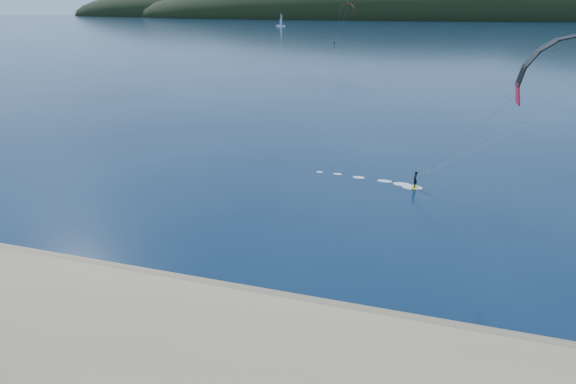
{
  "coord_description": "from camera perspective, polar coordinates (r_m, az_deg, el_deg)",
  "views": [
    {
      "loc": [
        10.64,
        -18.33,
        16.56
      ],
      "look_at": [
        1.95,
        10.0,
        5.0
      ],
      "focal_mm": 29.81,
      "sensor_mm": 36.0,
      "label": 1
    }
  ],
  "objects": [
    {
      "name": "kitesurfer_near",
      "position": [
        41.32,
        29.86,
        10.26
      ],
      "size": [
        25.23,
        8.56,
        15.38
      ],
      "color": "#BCC517",
      "rests_on": "ground"
    },
    {
      "name": "wet_sand",
      "position": [
        30.11,
        -6.79,
        -12.1
      ],
      "size": [
        220.0,
        2.5,
        0.1
      ],
      "color": "#886C4F",
      "rests_on": "ground"
    },
    {
      "name": "kitesurfer_far",
      "position": [
        217.16,
        7.05,
        20.63
      ],
      "size": [
        9.93,
        6.39,
        16.81
      ],
      "color": "#BCC517",
      "rests_on": "ground"
    },
    {
      "name": "sailboat",
      "position": [
        439.22,
        -0.85,
        19.25
      ],
      "size": [
        7.93,
        5.06,
        11.2
      ],
      "color": "white",
      "rests_on": "ground"
    },
    {
      "name": "headland",
      "position": [
        763.86,
        17.27,
        19.18
      ],
      "size": [
        1200.0,
        310.0,
        140.0
      ],
      "color": "black",
      "rests_on": "ground"
    },
    {
      "name": "ground",
      "position": [
        26.89,
        -10.76,
        -17.14
      ],
      "size": [
        1800.0,
        1800.0,
        0.0
      ],
      "primitive_type": "plane",
      "color": "#071A38",
      "rests_on": "ground"
    }
  ]
}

